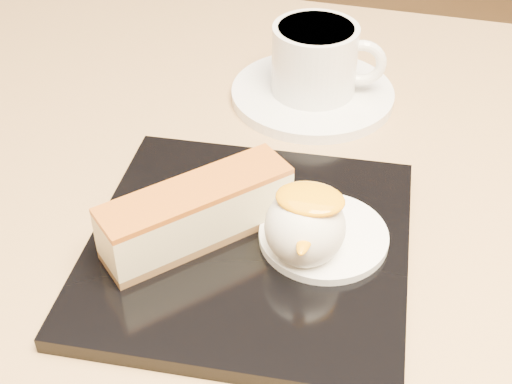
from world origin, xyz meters
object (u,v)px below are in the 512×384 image
(table, at_px, (248,361))
(saucer, at_px, (312,94))
(dessert_plate, at_px, (249,247))
(ice_cream_scoop, at_px, (305,227))
(coffee_cup, at_px, (317,58))
(cheesecake, at_px, (197,213))

(table, xyz_separation_m, saucer, (0.01, 0.19, 0.16))
(table, xyz_separation_m, dessert_plate, (0.01, -0.02, 0.16))
(ice_cream_scoop, distance_m, coffee_cup, 0.22)
(table, height_order, cheesecake, cheesecake)
(ice_cream_scoop, xyz_separation_m, coffee_cup, (-0.04, 0.22, 0.00))
(table, distance_m, saucer, 0.25)
(table, distance_m, cheesecake, 0.19)
(dessert_plate, distance_m, ice_cream_scoop, 0.05)
(cheesecake, height_order, ice_cream_scoop, ice_cream_scoop)
(table, relative_size, saucer, 5.33)
(saucer, bearing_deg, coffee_cup, 6.06)
(cheesecake, bearing_deg, table, 0.72)
(cheesecake, bearing_deg, saucer, 32.76)
(cheesecake, height_order, coffee_cup, coffee_cup)
(cheesecake, distance_m, saucer, 0.22)
(cheesecake, bearing_deg, coffee_cup, 32.28)
(dessert_plate, relative_size, ice_cream_scoop, 4.09)
(cheesecake, relative_size, coffee_cup, 1.21)
(cheesecake, distance_m, coffee_cup, 0.22)
(cheesecake, relative_size, saucer, 0.83)
(table, distance_m, ice_cream_scoop, 0.20)
(dessert_plate, bearing_deg, table, 109.83)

